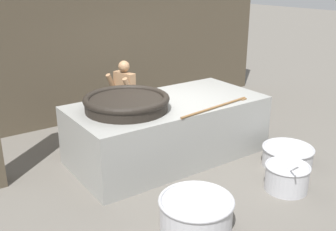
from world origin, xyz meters
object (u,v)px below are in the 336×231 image
cook (125,97)px  prep_bowl_vegetables (287,176)px  prep_bowl_extra (196,211)px  prep_bowl_meat (287,155)px  giant_wok_near (127,102)px

cook → prep_bowl_vegetables: bearing=93.2°
cook → prep_bowl_extra: cook is taller
cook → prep_bowl_meat: cook is taller
cook → prep_bowl_vegetables: (1.02, -3.24, -0.63)m
prep_bowl_vegetables → prep_bowl_meat: (0.67, 0.53, -0.04)m
giant_wok_near → prep_bowl_meat: 2.94m
prep_bowl_meat → prep_bowl_extra: (-2.42, -0.48, 0.04)m
prep_bowl_vegetables → giant_wok_near: bearing=128.3°
prep_bowl_vegetables → prep_bowl_extra: bearing=178.2°
cook → prep_bowl_meat: size_ratio=1.79×
prep_bowl_vegetables → prep_bowl_extra: size_ratio=0.78×
prep_bowl_meat → prep_bowl_vegetables: bearing=-141.7°
giant_wok_near → prep_bowl_meat: bearing=-33.6°
giant_wok_near → prep_bowl_extra: (-0.12, -2.01, -0.95)m
giant_wok_near → prep_bowl_vegetables: size_ratio=1.80×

